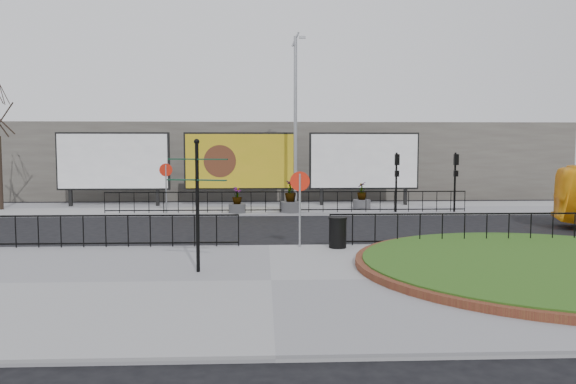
{
  "coord_description": "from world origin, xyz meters",
  "views": [
    {
      "loc": [
        -0.18,
        -18.51,
        3.35
      ],
      "look_at": [
        0.74,
        2.49,
        1.7
      ],
      "focal_mm": 35.0,
      "sensor_mm": 36.0,
      "label": 1
    }
  ],
  "objects": [
    {
      "name": "pavement_near",
      "position": [
        0.0,
        -5.0,
        0.06
      ],
      "size": [
        30.0,
        10.0,
        0.12
      ],
      "primitive_type": "cube",
      "color": "gray",
      "rests_on": "ground"
    },
    {
      "name": "billboard_mid",
      "position": [
        -1.5,
        12.97,
        2.6
      ],
      "size": [
        6.2,
        0.31,
        4.1
      ],
      "color": "black",
      "rests_on": "pavement_far"
    },
    {
      "name": "railing_near_right",
      "position": [
        6.5,
        -0.3,
        0.67
      ],
      "size": [
        9.0,
        0.1,
        1.1
      ],
      "primitive_type": null,
      "color": "black",
      "rests_on": "pavement_near"
    },
    {
      "name": "pavement_far",
      "position": [
        0.0,
        12.0,
        0.06
      ],
      "size": [
        44.0,
        6.0,
        0.12
      ],
      "primitive_type": "cube",
      "color": "gray",
      "rests_on": "ground"
    },
    {
      "name": "billboard_right",
      "position": [
        5.5,
        12.97,
        2.6
      ],
      "size": [
        6.2,
        0.31,
        4.1
      ],
      "color": "black",
      "rests_on": "pavement_far"
    },
    {
      "name": "signal_pole_b",
      "position": [
        9.5,
        9.34,
        2.1
      ],
      "size": [
        0.22,
        0.26,
        3.0
      ],
      "color": "black",
      "rests_on": "pavement_far"
    },
    {
      "name": "planter_a",
      "position": [
        -1.5,
        9.4,
        0.59
      ],
      "size": [
        0.85,
        0.85,
        1.29
      ],
      "color": "#4C4C4F",
      "rests_on": "pavement_far"
    },
    {
      "name": "building_backdrop",
      "position": [
        0.0,
        22.0,
        2.5
      ],
      "size": [
        40.0,
        10.0,
        5.0
      ],
      "primitive_type": "cube",
      "color": "#656259",
      "rests_on": "ground"
    },
    {
      "name": "lamp_post",
      "position": [
        1.51,
        11.0,
        4.83
      ],
      "size": [
        0.74,
        0.18,
        9.23
      ],
      "color": "gray",
      "rests_on": "pavement_far"
    },
    {
      "name": "ground",
      "position": [
        0.0,
        0.0,
        0.0
      ],
      "size": [
        90.0,
        90.0,
        0.0
      ],
      "primitive_type": "plane",
      "color": "black",
      "rests_on": "ground"
    },
    {
      "name": "brick_edge",
      "position": [
        7.5,
        -4.0,
        0.21
      ],
      "size": [
        10.4,
        10.4,
        0.18
      ],
      "primitive_type": "cylinder",
      "color": "brown",
      "rests_on": "pavement_near"
    },
    {
      "name": "signal_pole_a",
      "position": [
        6.5,
        9.34,
        2.1
      ],
      "size": [
        0.22,
        0.26,
        3.0
      ],
      "color": "black",
      "rests_on": "pavement_far"
    },
    {
      "name": "planter_b",
      "position": [
        1.17,
        9.51,
        0.72
      ],
      "size": [
        1.03,
        1.03,
        1.62
      ],
      "color": "#4C4C4F",
      "rests_on": "pavement_far"
    },
    {
      "name": "speed_sign_far",
      "position": [
        -5.0,
        9.4,
        1.92
      ],
      "size": [
        0.64,
        0.07,
        2.47
      ],
      "color": "gray",
      "rests_on": "pavement_far"
    },
    {
      "name": "litter_bin",
      "position": [
        2.22,
        -0.6,
        0.63
      ],
      "size": [
        0.61,
        0.61,
        1.0
      ],
      "color": "black",
      "rests_on": "pavement_near"
    },
    {
      "name": "planter_c",
      "position": [
        5.04,
        11.0,
        0.64
      ],
      "size": [
        0.93,
        0.93,
        1.43
      ],
      "color": "#4C4C4F",
      "rests_on": "pavement_far"
    },
    {
      "name": "fingerpost_sign",
      "position": [
        -1.89,
        -3.97,
        2.21
      ],
      "size": [
        1.61,
        0.7,
        3.47
      ],
      "rotation": [
        0.0,
        0.0,
        -0.35
      ],
      "color": "black",
      "rests_on": "pavement_near"
    },
    {
      "name": "billboard_left",
      "position": [
        -8.5,
        12.97,
        2.6
      ],
      "size": [
        6.2,
        0.31,
        4.1
      ],
      "color": "black",
      "rests_on": "pavement_far"
    },
    {
      "name": "speed_sign_near",
      "position": [
        1.0,
        -0.4,
        1.92
      ],
      "size": [
        0.64,
        0.07,
        2.47
      ],
      "color": "gray",
      "rests_on": "pavement_near"
    },
    {
      "name": "grass_lawn",
      "position": [
        7.5,
        -4.0,
        0.23
      ],
      "size": [
        10.0,
        10.0,
        0.22
      ],
      "primitive_type": "cylinder",
      "color": "#284E15",
      "rests_on": "pavement_near"
    },
    {
      "name": "railing_near_left",
      "position": [
        -6.0,
        -0.3,
        0.67
      ],
      "size": [
        10.0,
        0.1,
        1.1
      ],
      "primitive_type": null,
      "color": "black",
      "rests_on": "pavement_near"
    },
    {
      "name": "railing_far",
      "position": [
        1.0,
        9.3,
        0.67
      ],
      "size": [
        18.0,
        0.1,
        1.1
      ],
      "primitive_type": null,
      "color": "black",
      "rests_on": "pavement_far"
    }
  ]
}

